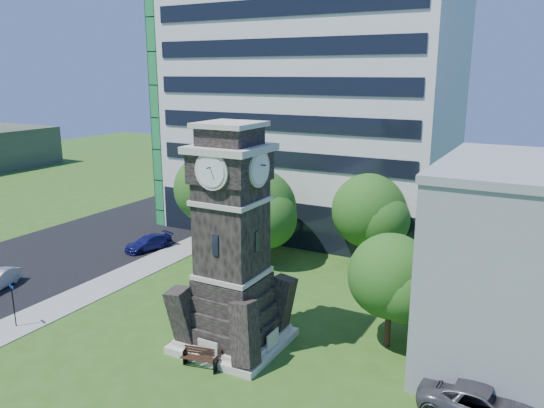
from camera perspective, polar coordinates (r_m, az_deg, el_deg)
The scene contains 13 objects.
ground at distance 30.64m, azimuth -11.11°, elevation -14.83°, with size 160.00×160.00×0.00m, color #2F5418.
sidewalk at distance 39.89m, azimuth -17.20°, elevation -8.16°, with size 3.00×70.00×0.06m, color gray.
street at distance 46.09m, azimuth -24.68°, elevation -5.86°, with size 14.00×80.00×0.02m, color black.
clock_tower at distance 28.31m, azimuth -4.31°, elevation -5.35°, with size 5.40×5.40×12.22m.
office_tall at distance 50.70m, azimuth 4.42°, elevation 13.46°, with size 26.20×15.11×28.60m.
car_street_north at distance 46.23m, azimuth -13.14°, elevation -4.07°, with size 1.70×4.18×1.21m, color #131456.
car_east_lot at distance 25.94m, azimuth 21.87°, elevation -19.46°, with size 2.53×5.49×1.53m, color #48484D.
park_bench at distance 28.30m, azimuth -7.66°, elevation -16.01°, with size 1.99×0.53×1.03m.
street_sign at distance 34.88m, azimuth -26.09°, elevation -9.29°, with size 0.65×0.07×2.72m.
tree_nw at distance 45.57m, azimuth -6.84°, elevation 1.40°, with size 6.38×5.80×7.90m.
tree_nc at distance 41.47m, azimuth -1.55°, elevation -0.72°, with size 6.86×6.24×7.42m.
tree_ne at distance 41.72m, azimuth 10.49°, elevation -0.93°, with size 6.38×5.80×7.15m.
tree_east at distance 29.21m, azimuth 12.75°, elevation -7.87°, with size 5.07×4.61×6.40m.
Camera 1 is at (17.57, -20.41, 14.62)m, focal length 35.00 mm.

